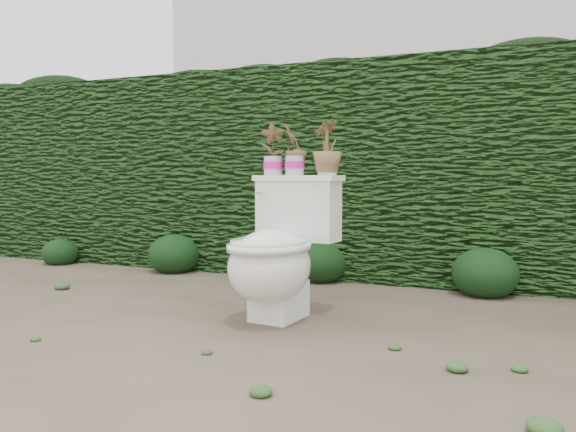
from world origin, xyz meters
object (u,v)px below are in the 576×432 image
at_px(toilet, 277,254).
at_px(potted_plant_center, 295,151).
at_px(potted_plant_left, 273,151).
at_px(potted_plant_right, 327,149).

relative_size(toilet, potted_plant_center, 2.79).
height_order(potted_plant_left, potted_plant_right, potted_plant_right).
xyz_separation_m(toilet, potted_plant_right, (0.21, 0.22, 0.56)).
relative_size(potted_plant_center, potted_plant_right, 0.97).
bearing_deg(potted_plant_right, potted_plant_center, -77.38).
relative_size(toilet, potted_plant_right, 2.72).
height_order(potted_plant_center, potted_plant_right, potted_plant_right).
xyz_separation_m(toilet, potted_plant_center, (0.00, 0.24, 0.56)).
bearing_deg(potted_plant_center, toilet, 9.99).
height_order(toilet, potted_plant_right, potted_plant_right).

